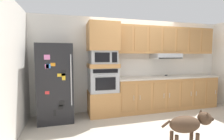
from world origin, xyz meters
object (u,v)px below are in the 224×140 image
refrigerator (56,83)px  screwdriver (166,75)px  dog (189,124)px  built_in_oven (103,80)px  microwave (103,57)px

refrigerator → screwdriver: size_ratio=10.78×
refrigerator → dog: (2.06, -1.89, -0.45)m
built_in_oven → screwdriver: built_in_oven is taller
screwdriver → dog: (-0.96, -2.08, -0.51)m
built_in_oven → dog: 2.22m
microwave → dog: size_ratio=0.72×
built_in_oven → screwdriver: size_ratio=4.29×
refrigerator → built_in_oven: bearing=3.5°
refrigerator → microwave: bearing=3.5°
built_in_oven → screwdriver: (1.91, 0.12, 0.03)m
screwdriver → dog: bearing=-114.8°
microwave → dog: 2.41m
microwave → screwdriver: size_ratio=3.95×
microwave → dog: (0.94, -1.96, -1.03)m
built_in_oven → microwave: 0.56m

